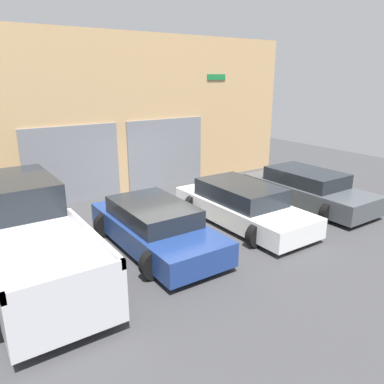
# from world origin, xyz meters

# --- Properties ---
(ground_plane) EXTENTS (28.00, 28.00, 0.00)m
(ground_plane) POSITION_xyz_m (0.00, 0.00, 0.00)
(ground_plane) COLOR #3D3D3F
(shophouse_building) EXTENTS (14.74, 0.68, 5.70)m
(shophouse_building) POSITION_xyz_m (-0.00, 3.29, 2.81)
(shophouse_building) COLOR tan
(shophouse_building) RESTS_ON ground
(pickup_truck) EXTENTS (2.45, 5.41, 1.95)m
(pickup_truck) POSITION_xyz_m (-4.39, -1.43, 0.90)
(pickup_truck) COLOR silver
(pickup_truck) RESTS_ON ground
(sedan_white) EXTENTS (2.16, 4.63, 1.20)m
(sedan_white) POSITION_xyz_m (1.46, -1.72, 0.57)
(sedan_white) COLOR white
(sedan_white) RESTS_ON ground
(sedan_side) EXTENTS (2.15, 4.53, 1.20)m
(sedan_side) POSITION_xyz_m (4.39, -1.73, 0.57)
(sedan_side) COLOR #474C51
(sedan_side) RESTS_ON ground
(van_right) EXTENTS (2.23, 4.39, 1.16)m
(van_right) POSITION_xyz_m (-1.46, -1.73, 0.56)
(van_right) COLOR navy
(van_right) RESTS_ON ground
(parking_stripe_left) EXTENTS (0.12, 2.20, 0.01)m
(parking_stripe_left) POSITION_xyz_m (-2.92, -1.76, 0.00)
(parking_stripe_left) COLOR gold
(parking_stripe_left) RESTS_ON ground
(parking_stripe_centre) EXTENTS (0.12, 2.20, 0.01)m
(parking_stripe_centre) POSITION_xyz_m (-0.00, -1.76, 0.00)
(parking_stripe_centre) COLOR gold
(parking_stripe_centre) RESTS_ON ground
(parking_stripe_right) EXTENTS (0.12, 2.20, 0.01)m
(parking_stripe_right) POSITION_xyz_m (2.92, -1.76, 0.00)
(parking_stripe_right) COLOR gold
(parking_stripe_right) RESTS_ON ground
(parking_stripe_far_right) EXTENTS (0.12, 2.20, 0.01)m
(parking_stripe_far_right) POSITION_xyz_m (5.85, -1.76, 0.00)
(parking_stripe_far_right) COLOR gold
(parking_stripe_far_right) RESTS_ON ground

